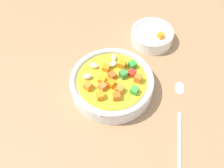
# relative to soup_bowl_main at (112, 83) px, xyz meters

# --- Properties ---
(ground_plane) EXTENTS (1.40, 1.40, 0.02)m
(ground_plane) POSITION_rel_soup_bowl_main_xyz_m (0.00, 0.00, -0.03)
(ground_plane) COLOR #9E754F
(soup_bowl_main) EXTENTS (0.20, 0.20, 0.06)m
(soup_bowl_main) POSITION_rel_soup_bowl_main_xyz_m (0.00, 0.00, 0.00)
(soup_bowl_main) COLOR white
(soup_bowl_main) RESTS_ON ground_plane
(spoon) EXTENTS (0.04, 0.22, 0.01)m
(spoon) POSITION_rel_soup_bowl_main_xyz_m (-0.16, 0.07, -0.02)
(spoon) COLOR silver
(spoon) RESTS_ON ground_plane
(side_bowl_small) EXTENTS (0.12, 0.12, 0.05)m
(side_bowl_small) POSITION_rel_soup_bowl_main_xyz_m (-0.10, -0.17, -0.00)
(side_bowl_small) COLOR white
(side_bowl_small) RESTS_ON ground_plane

